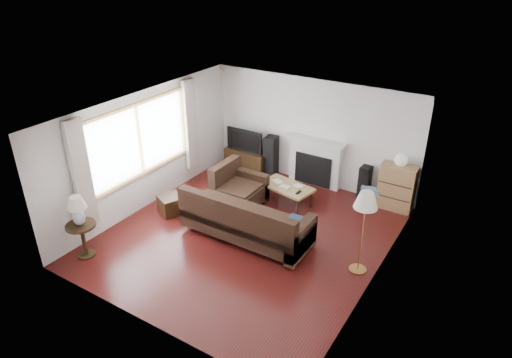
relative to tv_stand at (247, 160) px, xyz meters
The scene contains 17 objects.
room 3.11m from the tv_stand, 56.93° to the right, with size 5.10×5.60×2.54m.
window 3.08m from the tv_stand, 107.38° to the right, with size 0.12×2.74×1.54m, color olive.
curtain_near 4.42m from the tv_stand, 100.63° to the right, with size 0.10×0.35×2.10m, color beige.
curtain_far 1.80m from the tv_stand, 124.27° to the right, with size 0.10×0.35×2.10m, color beige.
fireplace 1.80m from the tv_stand, ahead, with size 1.40×0.26×1.15m, color white.
tv_stand is the anchor object (origin of this frame).
television 0.55m from the tv_stand, ahead, with size 0.98×0.13×0.56m, color black.
speaker_left 0.69m from the tv_stand, ahead, with size 0.28×0.33×1.00m, color black.
speaker_right 3.02m from the tv_stand, ahead, with size 0.22×0.27×0.80m, color black.
bookshelf 3.72m from the tv_stand, ahead, with size 0.73×0.35×1.00m, color #9D7348.
globe_lamp 3.82m from the tv_stand, ahead, with size 0.27×0.27×0.27m, color white.
sectional_sofa 3.03m from the tv_stand, 57.46° to the right, with size 2.72×1.99×0.88m, color black.
coffee_table 1.93m from the tv_stand, 30.94° to the right, with size 1.13×0.62×0.44m, color #9D7F4B.
footstool 2.62m from the tv_stand, 94.86° to the right, with size 0.46×0.46×0.38m, color black.
floor_lamp 4.53m from the tv_stand, 31.87° to the right, with size 0.40×0.40×1.55m, color #AB733B.
side_table 4.61m from the tv_stand, 96.70° to the right, with size 0.53×0.53×0.66m, color black.
table_lamp 4.66m from the tv_stand, 96.70° to the right, with size 0.34×0.34×0.55m, color silver.
Camera 1 is at (4.07, -6.23, 5.01)m, focal length 32.00 mm.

